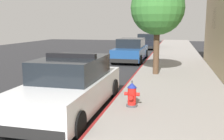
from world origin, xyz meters
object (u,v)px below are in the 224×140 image
at_px(parked_car_silver_ahead, 131,50).
at_px(street_tree, 157,8).
at_px(parked_car_dark_far, 147,41).
at_px(fire_hydrant, 132,95).
at_px(police_cruiser, 71,86).

relative_size(parked_car_silver_ahead, street_tree, 1.12).
bearing_deg(parked_car_silver_ahead, parked_car_dark_far, 89.94).
distance_m(fire_hydrant, street_tree, 5.96).
distance_m(police_cruiser, street_tree, 6.45).
xyz_separation_m(police_cruiser, street_tree, (2.03, 5.59, 2.49)).
height_order(parked_car_silver_ahead, parked_car_dark_far, same).
bearing_deg(parked_car_dark_far, fire_hydrant, -84.99).
xyz_separation_m(fire_hydrant, street_tree, (0.29, 5.29, 2.72)).
distance_m(police_cruiser, parked_car_dark_far, 20.93).
xyz_separation_m(parked_car_silver_ahead, parked_car_dark_far, (0.01, 10.00, 0.00)).
bearing_deg(parked_car_silver_ahead, police_cruiser, -89.57).
relative_size(parked_car_dark_far, street_tree, 1.12).
relative_size(fire_hydrant, street_tree, 0.18).
bearing_deg(fire_hydrant, police_cruiser, -170.25).
height_order(fire_hydrant, street_tree, street_tree).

